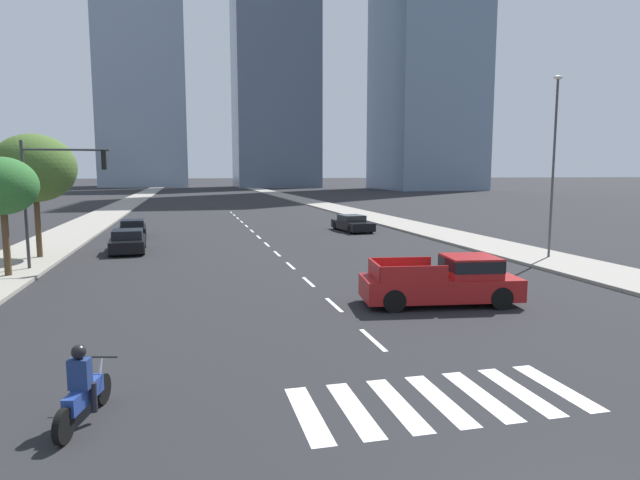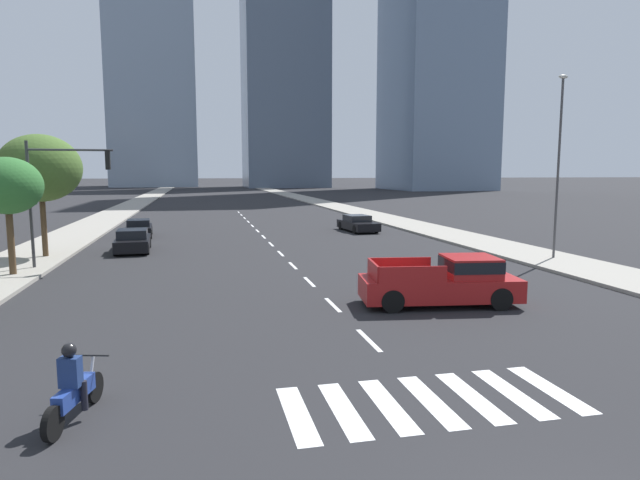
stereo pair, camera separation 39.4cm
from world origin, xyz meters
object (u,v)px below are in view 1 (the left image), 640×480
(sedan_black_1, at_px, (352,224))
(street_lamp_east, at_px, (554,156))
(pickup_truck, at_px, (447,281))
(sedan_black_0, at_px, (128,242))
(street_tree_third, at_px, (34,168))
(motorcycle_trailing, at_px, (83,392))
(street_tree_second, at_px, (2,186))
(sedan_black_2, at_px, (133,229))
(traffic_signal_far, at_px, (56,182))

(sedan_black_1, bearing_deg, street_lamp_east, 15.80)
(pickup_truck, height_order, street_lamp_east, street_lamp_east)
(sedan_black_0, distance_m, street_tree_third, 6.13)
(sedan_black_1, relative_size, street_lamp_east, 0.51)
(motorcycle_trailing, distance_m, street_tree_second, 16.44)
(sedan_black_2, bearing_deg, street_lamp_east, -128.56)
(sedan_black_0, relative_size, street_tree_second, 0.89)
(street_tree_third, bearing_deg, street_lamp_east, -13.74)
(sedan_black_0, bearing_deg, sedan_black_1, -67.55)
(sedan_black_2, xyz_separation_m, street_tree_second, (-3.78, -14.12, 3.35))
(street_lamp_east, bearing_deg, pickup_truck, -142.14)
(motorcycle_trailing, height_order, sedan_black_1, motorcycle_trailing)
(street_lamp_east, xyz_separation_m, street_tree_second, (-25.72, 1.14, -1.43))
(motorcycle_trailing, relative_size, sedan_black_1, 0.45)
(pickup_truck, distance_m, sedan_black_1, 23.23)
(street_tree_second, relative_size, street_tree_third, 0.80)
(pickup_truck, xyz_separation_m, street_lamp_east, (9.61, 7.47, 4.54))
(motorcycle_trailing, relative_size, street_tree_second, 0.42)
(sedan_black_1, xyz_separation_m, street_tree_second, (-19.84, -14.32, 3.35))
(street_tree_third, bearing_deg, pickup_truck, -40.48)
(sedan_black_1, xyz_separation_m, street_lamp_east, (5.89, -15.46, 4.78))
(traffic_signal_far, xyz_separation_m, street_lamp_east, (23.97, -2.77, 1.27))
(pickup_truck, relative_size, traffic_signal_far, 0.96)
(sedan_black_2, bearing_deg, street_tree_third, 153.45)
(motorcycle_trailing, bearing_deg, sedan_black_0, 18.18)
(traffic_signal_far, relative_size, street_lamp_east, 0.63)
(traffic_signal_far, height_order, street_lamp_east, street_lamp_east)
(traffic_signal_far, bearing_deg, street_tree_third, 116.48)
(sedan_black_1, bearing_deg, street_tree_third, -70.23)
(pickup_truck, distance_m, street_tree_third, 21.55)
(street_lamp_east, bearing_deg, sedan_black_2, 145.18)
(street_tree_third, bearing_deg, sedan_black_1, 24.82)
(sedan_black_1, bearing_deg, motorcycle_trailing, -30.89)
(sedan_black_1, distance_m, sedan_black_2, 16.06)
(pickup_truck, xyz_separation_m, street_tree_second, (-16.12, 8.61, 3.12))
(motorcycle_trailing, height_order, sedan_black_2, motorcycle_trailing)
(sedan_black_0, distance_m, street_tree_second, 8.74)
(sedan_black_2, distance_m, street_tree_third, 10.58)
(motorcycle_trailing, xyz_separation_m, pickup_truck, (10.53, 6.49, 0.23))
(sedan_black_1, relative_size, traffic_signal_far, 0.81)
(motorcycle_trailing, xyz_separation_m, traffic_signal_far, (-3.84, 16.72, 3.50))
(traffic_signal_far, bearing_deg, pickup_truck, -35.47)
(pickup_truck, xyz_separation_m, traffic_signal_far, (-14.36, 10.24, 3.27))
(sedan_black_1, distance_m, traffic_signal_far, 22.37)
(traffic_signal_far, relative_size, street_tree_third, 0.92)
(motorcycle_trailing, distance_m, sedan_black_2, 29.28)
(sedan_black_0, xyz_separation_m, sedan_black_1, (15.66, 7.40, -0.02))
(sedan_black_0, height_order, street_tree_third, street_tree_third)
(street_tree_second, bearing_deg, pickup_truck, -28.12)
(motorcycle_trailing, relative_size, pickup_truck, 0.38)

